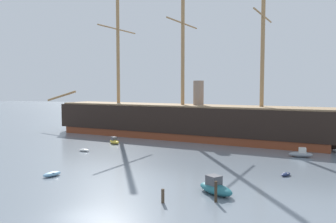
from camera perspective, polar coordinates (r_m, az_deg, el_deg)
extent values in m
plane|color=slate|center=(33.72, -14.81, -16.30)|extent=(400.00, 400.00, 0.00)
cube|color=brown|center=(78.90, 2.40, -3.84)|extent=(62.00, 17.23, 1.60)
cube|color=black|center=(78.48, 2.40, -1.20)|extent=(64.58, 17.94, 5.70)
ellipsoid|color=black|center=(94.77, -13.90, -0.89)|extent=(12.54, 10.07, 7.30)
ellipsoid|color=black|center=(71.32, 24.33, -2.74)|extent=(12.54, 10.07, 7.30)
cube|color=#9E7F5B|center=(78.26, 2.41, 1.00)|extent=(63.21, 17.02, 0.34)
cylinder|color=#A37A4C|center=(87.69, -8.20, 10.89)|extent=(0.80, 0.80, 29.66)
cylinder|color=#A37A4C|center=(88.18, -8.23, 13.19)|extent=(2.34, 15.24, 0.32)
cylinder|color=#A37A4C|center=(78.84, 2.44, 11.70)|extent=(0.80, 0.80, 29.66)
cylinder|color=#A37A4C|center=(79.39, 2.45, 14.25)|extent=(2.34, 15.24, 0.32)
cylinder|color=#A37A4C|center=(73.21, 15.29, 12.15)|extent=(0.80, 0.80, 29.66)
cylinder|color=#A37A4C|center=(73.80, 15.34, 14.89)|extent=(2.34, 15.24, 0.32)
cylinder|color=#A37A4C|center=(99.36, -17.06, 2.45)|extent=(10.09, 1.90, 3.04)
cylinder|color=gray|center=(76.61, 5.02, 2.93)|extent=(2.28, 2.28, 5.70)
ellipsoid|color=#7FB2D6|center=(48.47, -18.49, -9.70)|extent=(1.87, 2.75, 0.60)
cube|color=#4C4C51|center=(48.41, -18.50, -9.44)|extent=(0.96, 0.53, 0.09)
ellipsoid|color=#236670|center=(39.11, 7.83, -12.47)|extent=(4.98, 4.38, 1.10)
cube|color=#4C4C51|center=(39.11, 7.52, -11.13)|extent=(1.92, 1.88, 1.10)
ellipsoid|color=silver|center=(64.84, -13.57, -6.19)|extent=(2.01, 0.88, 0.47)
cube|color=#4C4C51|center=(64.81, -13.57, -6.03)|extent=(0.18, 0.74, 0.07)
ellipsoid|color=#1E284C|center=(48.78, 18.74, -9.72)|extent=(1.57, 1.98, 0.43)
cube|color=beige|center=(48.74, 18.75, -9.53)|extent=(0.67, 0.47, 0.07)
ellipsoid|color=gold|center=(72.38, -8.78, -4.94)|extent=(3.47, 3.10, 0.77)
cube|color=#4C4C51|center=(72.49, -8.86, -4.43)|extent=(1.35, 1.32, 0.77)
ellipsoid|color=gray|center=(62.23, 20.90, -6.59)|extent=(3.85, 1.79, 0.88)
cube|color=beige|center=(62.13, 21.16, -5.95)|extent=(1.21, 1.09, 0.88)
ellipsoid|color=#B22D28|center=(95.15, -9.44, -2.86)|extent=(1.72, 2.47, 0.54)
cube|color=#4C4C51|center=(95.13, -9.44, -2.74)|extent=(0.86, 0.49, 0.08)
cylinder|color=#382B1E|center=(36.37, 7.84, -12.89)|extent=(0.30, 0.30, 2.15)
cylinder|color=#4C3D2D|center=(35.92, -0.85, -13.67)|extent=(0.33, 0.33, 1.43)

